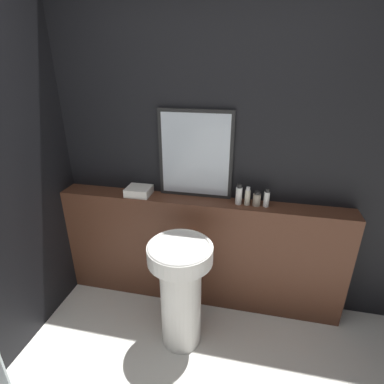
{
  "coord_description": "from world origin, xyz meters",
  "views": [
    {
      "loc": [
        0.38,
        -0.5,
        1.91
      ],
      "look_at": [
        -0.04,
        1.44,
        1.05
      ],
      "focal_mm": 28.0,
      "sensor_mm": 36.0,
      "label": 1
    }
  ],
  "objects_px": {
    "conditioner_bottle": "(248,197)",
    "body_wash_bottle": "(267,198)",
    "mirror": "(195,155)",
    "towel_stack": "(139,191)",
    "pedestal_sink": "(181,288)",
    "lotion_bottle": "(257,199)",
    "shampoo_bottle": "(239,195)"
  },
  "relations": [
    {
      "from": "pedestal_sink",
      "to": "shampoo_bottle",
      "type": "bearing_deg",
      "value": 54.5
    },
    {
      "from": "mirror",
      "to": "body_wash_bottle",
      "type": "xyz_separation_m",
      "value": [
        0.54,
        -0.08,
        -0.27
      ]
    },
    {
      "from": "lotion_bottle",
      "to": "mirror",
      "type": "bearing_deg",
      "value": 170.49
    },
    {
      "from": "shampoo_bottle",
      "to": "lotion_bottle",
      "type": "height_order",
      "value": "shampoo_bottle"
    },
    {
      "from": "pedestal_sink",
      "to": "shampoo_bottle",
      "type": "distance_m",
      "value": 0.78
    },
    {
      "from": "mirror",
      "to": "lotion_bottle",
      "type": "height_order",
      "value": "mirror"
    },
    {
      "from": "towel_stack",
      "to": "mirror",
      "type": "bearing_deg",
      "value": 10.25
    },
    {
      "from": "towel_stack",
      "to": "body_wash_bottle",
      "type": "bearing_deg",
      "value": 0.0
    },
    {
      "from": "pedestal_sink",
      "to": "lotion_bottle",
      "type": "height_order",
      "value": "lotion_bottle"
    },
    {
      "from": "body_wash_bottle",
      "to": "towel_stack",
      "type": "bearing_deg",
      "value": -180.0
    },
    {
      "from": "lotion_bottle",
      "to": "shampoo_bottle",
      "type": "bearing_deg",
      "value": 180.0
    },
    {
      "from": "shampoo_bottle",
      "to": "lotion_bottle",
      "type": "bearing_deg",
      "value": -0.0
    },
    {
      "from": "shampoo_bottle",
      "to": "body_wash_bottle",
      "type": "distance_m",
      "value": 0.2
    },
    {
      "from": "shampoo_bottle",
      "to": "conditioner_bottle",
      "type": "bearing_deg",
      "value": 0.0
    },
    {
      "from": "towel_stack",
      "to": "lotion_bottle",
      "type": "xyz_separation_m",
      "value": [
        0.92,
        -0.0,
        0.02
      ]
    },
    {
      "from": "conditioner_bottle",
      "to": "body_wash_bottle",
      "type": "bearing_deg",
      "value": 0.0
    },
    {
      "from": "pedestal_sink",
      "to": "conditioner_bottle",
      "type": "relative_size",
      "value": 5.92
    },
    {
      "from": "towel_stack",
      "to": "conditioner_bottle",
      "type": "xyz_separation_m",
      "value": [
        0.85,
        0.0,
        0.03
      ]
    },
    {
      "from": "towel_stack",
      "to": "conditioner_bottle",
      "type": "distance_m",
      "value": 0.85
    },
    {
      "from": "pedestal_sink",
      "to": "mirror",
      "type": "xyz_separation_m",
      "value": [
        -0.01,
        0.55,
        0.79
      ]
    },
    {
      "from": "towel_stack",
      "to": "lotion_bottle",
      "type": "distance_m",
      "value": 0.92
    },
    {
      "from": "lotion_bottle",
      "to": "body_wash_bottle",
      "type": "bearing_deg",
      "value": 0.0
    },
    {
      "from": "mirror",
      "to": "towel_stack",
      "type": "relative_size",
      "value": 3.5
    },
    {
      "from": "conditioner_bottle",
      "to": "lotion_bottle",
      "type": "relative_size",
      "value": 1.25
    },
    {
      "from": "towel_stack",
      "to": "lotion_bottle",
      "type": "bearing_deg",
      "value": -0.0
    },
    {
      "from": "conditioner_bottle",
      "to": "shampoo_bottle",
      "type": "bearing_deg",
      "value": -180.0
    },
    {
      "from": "towel_stack",
      "to": "pedestal_sink",
      "type": "bearing_deg",
      "value": -45.75
    },
    {
      "from": "shampoo_bottle",
      "to": "pedestal_sink",
      "type": "bearing_deg",
      "value": -125.5
    },
    {
      "from": "towel_stack",
      "to": "lotion_bottle",
      "type": "relative_size",
      "value": 1.7
    },
    {
      "from": "pedestal_sink",
      "to": "towel_stack",
      "type": "bearing_deg",
      "value": 134.25
    },
    {
      "from": "mirror",
      "to": "shampoo_bottle",
      "type": "xyz_separation_m",
      "value": [
        0.34,
        -0.08,
        -0.26
      ]
    },
    {
      "from": "mirror",
      "to": "towel_stack",
      "type": "bearing_deg",
      "value": -169.75
    }
  ]
}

